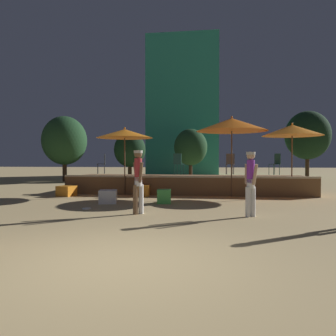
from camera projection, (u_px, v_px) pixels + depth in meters
ground_plane at (117, 263)px, 4.51m from camera, size 120.00×120.00×0.00m
wooden_deck at (189, 184)px, 14.38m from camera, size 10.16×2.87×0.80m
patio_umbrella_0 at (232, 125)px, 12.67m from camera, size 2.75×2.75×3.13m
patio_umbrella_1 at (125, 134)px, 13.21m from camera, size 2.28×2.28×2.75m
patio_umbrella_2 at (292, 130)px, 12.65m from camera, size 2.29×2.29×2.86m
cube_seat_0 at (67, 191)px, 12.91m from camera, size 0.72×0.72×0.40m
cube_seat_1 at (164, 196)px, 10.72m from camera, size 0.50×0.50×0.45m
cube_seat_2 at (142, 191)px, 12.86m from camera, size 0.62×0.62×0.43m
cube_seat_3 at (108, 197)px, 10.73m from camera, size 0.67×0.67×0.43m
person_1 at (138, 178)px, 8.57m from camera, size 0.39×0.47×1.68m
person_3 at (251, 181)px, 8.17m from camera, size 0.32×0.41×1.63m
bistro_chair_0 at (103, 162)px, 14.94m from camera, size 0.43×0.42×0.90m
bistro_chair_1 at (178, 162)px, 13.74m from camera, size 0.43×0.44×0.90m
bistro_chair_2 at (230, 162)px, 14.21m from camera, size 0.40×0.40×0.90m
bistro_chair_3 at (276, 162)px, 13.84m from camera, size 0.47×0.46×0.90m
frisbee_disc at (87, 209)px, 9.45m from camera, size 0.25×0.25×0.03m
background_tree_0 at (308, 135)px, 23.81m from camera, size 3.20×3.20×4.99m
background_tree_1 at (130, 150)px, 23.22m from camera, size 2.23×2.23×3.39m
background_tree_2 at (64, 141)px, 21.56m from camera, size 2.91×2.91×4.31m
background_tree_3 at (191, 147)px, 25.89m from camera, size 2.63×2.63×3.89m
distant_building at (184, 108)px, 30.99m from camera, size 6.50×4.70×12.66m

